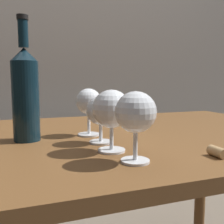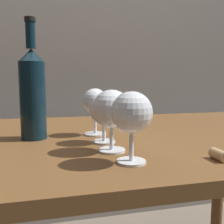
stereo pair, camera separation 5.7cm
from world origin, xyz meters
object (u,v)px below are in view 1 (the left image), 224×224
at_px(wine_glass_amber, 89,103).
at_px(cork, 217,152).
at_px(wine_bottle, 25,92).
at_px(wine_glass_white, 112,110).
at_px(wine_glass_port, 102,112).
at_px(wine_glass_chardonnay, 136,113).

height_order(wine_glass_amber, cork, wine_glass_amber).
relative_size(wine_bottle, cork, 7.88).
bearing_deg(cork, wine_glass_white, 149.51).
relative_size(wine_glass_amber, cork, 3.35).
height_order(wine_glass_amber, wine_bottle, wine_bottle).
xyz_separation_m(wine_bottle, cork, (0.38, -0.29, -0.12)).
bearing_deg(wine_bottle, wine_glass_amber, 3.80).
distance_m(wine_glass_white, cork, 0.24).
distance_m(wine_glass_white, wine_glass_port, 0.09).
relative_size(wine_glass_port, wine_glass_amber, 0.88).
distance_m(wine_glass_chardonnay, wine_glass_white, 0.09).
relative_size(wine_glass_port, cork, 2.93).
bearing_deg(wine_glass_port, wine_glass_chardonnay, -85.31).
relative_size(wine_glass_amber, wine_bottle, 0.42).
bearing_deg(wine_glass_chardonnay, wine_glass_amber, 94.99).
distance_m(wine_glass_chardonnay, wine_glass_port, 0.18).
distance_m(wine_glass_chardonnay, wine_glass_amber, 0.28).
xyz_separation_m(wine_glass_amber, wine_bottle, (-0.18, -0.01, 0.03)).
xyz_separation_m(wine_glass_chardonnay, wine_bottle, (-0.20, 0.27, 0.03)).
xyz_separation_m(wine_glass_chardonnay, cork, (0.18, -0.03, -0.09)).
relative_size(wine_glass_white, wine_glass_port, 1.16).
bearing_deg(wine_glass_chardonnay, wine_bottle, 126.78).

